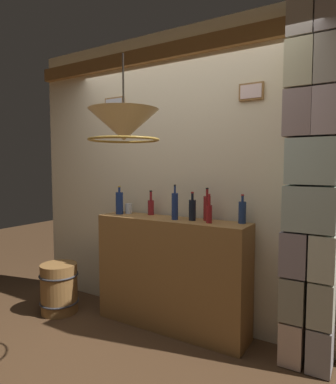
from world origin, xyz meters
name	(u,v)px	position (x,y,z in m)	size (l,w,h in m)	color
ground_plane	(111,375)	(0.00, 0.00, 0.00)	(12.00, 12.00, 0.00)	#4C331E
panelled_rear_partition	(184,170)	(0.00, 1.10, 1.48)	(3.72, 0.15, 2.82)	beige
stone_pillar	(313,181)	(1.19, 0.93, 1.41)	(0.39, 0.39, 2.75)	#C5A895
bar_shelf_unit	(171,274)	(0.00, 0.85, 0.52)	(1.47, 0.34, 1.03)	olive
liquor_bottle_rye	(151,206)	(-0.30, 0.96, 1.12)	(0.06, 0.06, 0.24)	maroon
liquor_bottle_sherry	(192,209)	(0.21, 0.87, 1.13)	(0.06, 0.06, 0.26)	black
liquor_bottle_vermouth	(242,212)	(0.64, 0.95, 1.13)	(0.06, 0.06, 0.25)	navy
liquor_bottle_port	(209,213)	(0.40, 0.82, 1.12)	(0.05, 0.05, 0.25)	maroon
liquor_bottle_bourbon	(175,206)	(0.06, 0.83, 1.16)	(0.06, 0.06, 0.32)	navy
liquor_bottle_amaro	(119,203)	(-0.59, 0.84, 1.15)	(0.07, 0.07, 0.28)	navy
liquor_bottle_whiskey	(207,208)	(0.32, 0.93, 1.15)	(0.06, 0.06, 0.29)	maroon
glass_tumbler_rocks	(129,209)	(-0.54, 0.92, 1.08)	(0.07, 0.07, 0.10)	silver
pendant_lamp	(124,126)	(0.21, -0.08, 1.77)	(0.45, 0.45, 0.54)	beige
wooden_barrel	(59,288)	(-1.16, 0.54, 0.25)	(0.40, 0.40, 0.51)	olive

